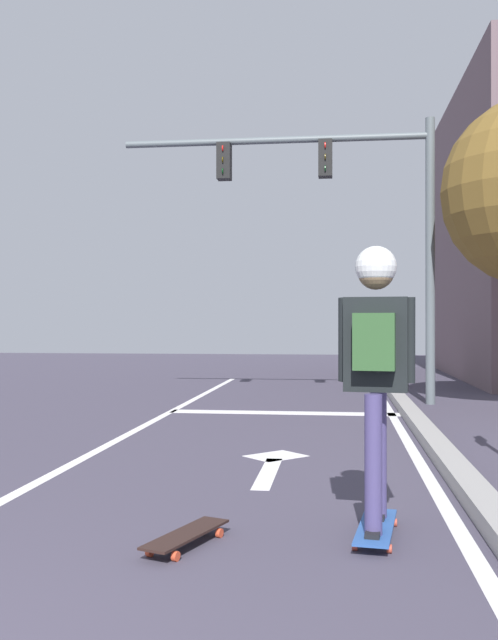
{
  "coord_description": "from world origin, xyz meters",
  "views": [
    {
      "loc": [
        2.56,
        -1.69,
        1.39
      ],
      "look_at": [
        1.7,
        5.21,
        1.42
      ],
      "focal_mm": 40.48,
      "sensor_mm": 36.0,
      "label": 1
    }
  ],
  "objects_px": {
    "traffic_signal_mast": "(341,198)",
    "skater": "(376,345)",
    "skateboard": "(376,527)",
    "spare_skateboard": "(186,535)"
  },
  "relations": [
    {
      "from": "traffic_signal_mast",
      "to": "skater",
      "type": "bearing_deg",
      "value": -88.57
    },
    {
      "from": "skater",
      "to": "traffic_signal_mast",
      "type": "distance_m",
      "value": 8.21
    },
    {
      "from": "skateboard",
      "to": "spare_skateboard",
      "type": "distance_m",
      "value": 1.23
    },
    {
      "from": "skateboard",
      "to": "skater",
      "type": "xyz_separation_m",
      "value": [
        -0.0,
        -0.01,
        1.18
      ]
    },
    {
      "from": "skateboard",
      "to": "skater",
      "type": "bearing_deg",
      "value": -97.5
    },
    {
      "from": "skateboard",
      "to": "traffic_signal_mast",
      "type": "bearing_deg",
      "value": 91.44
    },
    {
      "from": "skateboard",
      "to": "traffic_signal_mast",
      "type": "distance_m",
      "value": 8.61
    },
    {
      "from": "spare_skateboard",
      "to": "skater",
      "type": "bearing_deg",
      "value": 15.23
    },
    {
      "from": "spare_skateboard",
      "to": "traffic_signal_mast",
      "type": "bearing_deg",
      "value": 83.17
    },
    {
      "from": "skater",
      "to": "traffic_signal_mast",
      "type": "height_order",
      "value": "traffic_signal_mast"
    }
  ]
}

